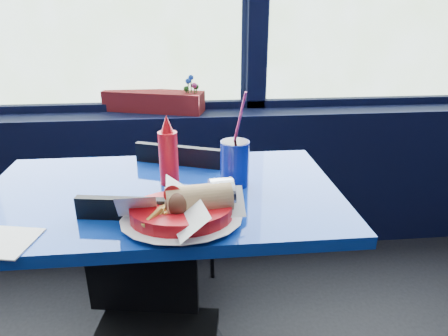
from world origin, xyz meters
TOP-DOWN VIEW (x-y plane):
  - window_sill at (0.00, 2.87)m, footprint 5.00×0.26m
  - near_table at (0.30, 2.00)m, footprint 1.20×0.70m
  - chair_near_front at (0.25, 1.71)m, footprint 0.42×0.43m
  - chair_near_back at (0.32, 2.33)m, footprint 0.48×0.48m
  - planter_box at (0.22, 2.90)m, footprint 0.55×0.29m
  - flower_vase at (0.42, 2.83)m, footprint 0.13×0.13m
  - food_basket at (0.38, 1.78)m, footprint 0.37×0.37m
  - ketchup_bottle at (0.33, 2.06)m, footprint 0.07×0.07m
  - soda_cup at (0.55, 2.03)m, footprint 0.10×0.10m
  - napkin at (-0.10, 1.72)m, footprint 0.18×0.18m

SIDE VIEW (x-z plane):
  - window_sill at x=0.00m, z-range 0.00..0.80m
  - chair_near_front at x=0.25m, z-range 0.06..0.88m
  - chair_near_back at x=0.32m, z-range 0.06..0.89m
  - near_table at x=0.30m, z-range 0.19..0.94m
  - napkin at x=-0.10m, z-range 0.75..0.75m
  - food_basket at x=0.38m, z-range 0.73..0.85m
  - soda_cup at x=0.55m, z-range 0.67..1.00m
  - planter_box at x=0.22m, z-range 0.80..0.91m
  - ketchup_bottle at x=0.33m, z-range 0.74..0.98m
  - flower_vase at x=0.42m, z-range 0.76..0.96m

